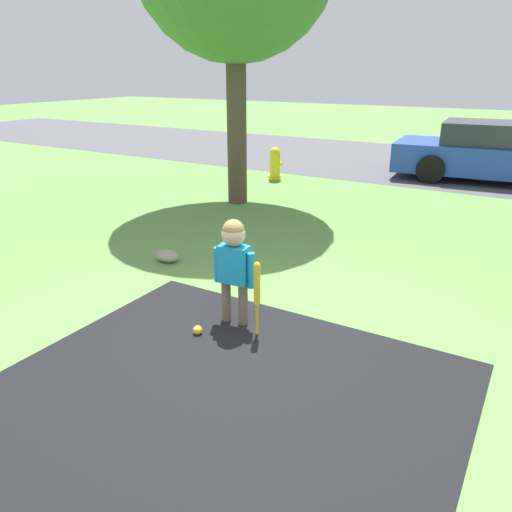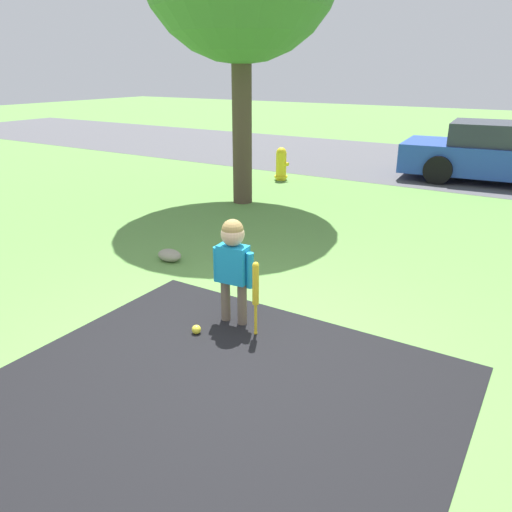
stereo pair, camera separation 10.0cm
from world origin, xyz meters
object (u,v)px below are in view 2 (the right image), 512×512
(child, at_px, (233,257))
(fire_hydrant, at_px, (281,164))
(baseball_bat, at_px, (256,288))
(sports_ball, at_px, (196,329))

(child, height_order, fire_hydrant, child)
(child, distance_m, fire_hydrant, 6.57)
(child, distance_m, baseball_bat, 0.38)
(child, bearing_deg, fire_hydrant, 109.91)
(baseball_bat, bearing_deg, fire_hydrant, 117.26)
(baseball_bat, relative_size, fire_hydrant, 1.02)
(baseball_bat, xyz_separation_m, fire_hydrant, (-3.11, 6.03, -0.12))
(baseball_bat, distance_m, sports_ball, 0.69)
(baseball_bat, relative_size, sports_ball, 8.31)
(sports_ball, xyz_separation_m, fire_hydrant, (-2.64, 6.31, 0.30))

